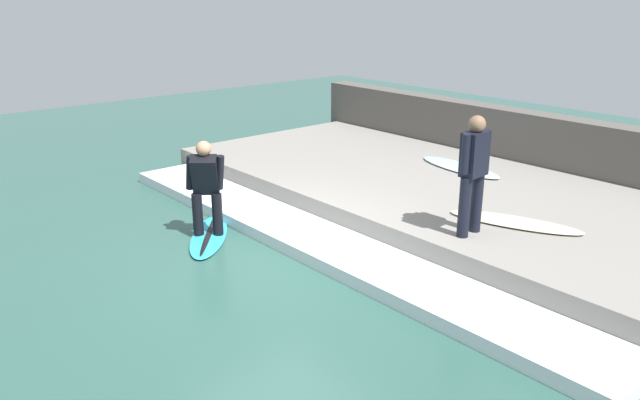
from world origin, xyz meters
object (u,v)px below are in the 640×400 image
surfboard_waiting_near (515,222)px  surfboard_spare (460,167)px  surfer_riding (206,184)px  surfer_waiting_near (473,169)px  surfboard_riding (209,236)px

surfboard_waiting_near → surfboard_spare: bearing=52.5°
surfer_riding → surfer_waiting_near: (2.17, -3.14, 0.50)m
surfer_riding → surfboard_waiting_near: size_ratio=0.75×
surfboard_spare → surfer_riding: bearing=167.2°
surfboard_riding → surfer_riding: size_ratio=1.18×
surfboard_waiting_near → surfboard_spare: same height
surfer_waiting_near → surfboard_spare: size_ratio=0.86×
surfboard_riding → surfboard_waiting_near: size_ratio=0.89×
surfer_riding → surfer_waiting_near: size_ratio=0.90×
surfer_waiting_near → surfer_riding: bearing=124.7°
surfer_riding → surfer_waiting_near: bearing=-55.3°
surfer_riding → surfboard_waiting_near: (2.97, -3.34, -0.38)m
surfer_waiting_near → surfboard_waiting_near: (0.80, -0.20, -0.88)m
surfboard_riding → surfboard_waiting_near: (2.97, -3.34, 0.45)m
surfer_riding → surfboard_waiting_near: surfer_riding is taller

